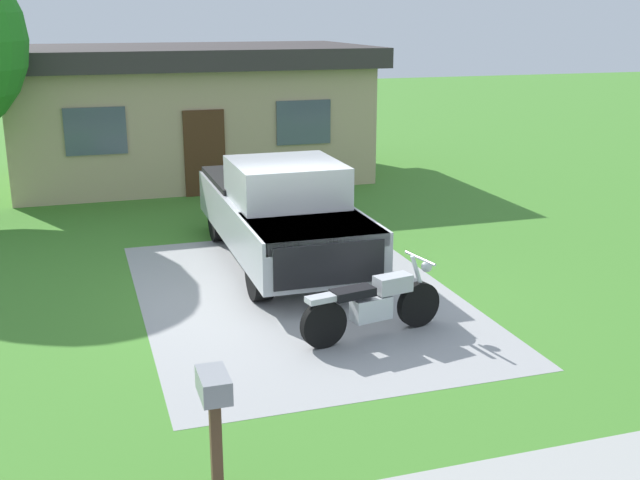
% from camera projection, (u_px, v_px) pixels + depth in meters
% --- Properties ---
extents(ground_plane, '(80.00, 80.00, 0.00)m').
position_uv_depth(ground_plane, '(299.00, 297.00, 12.40)').
color(ground_plane, '#44832C').
extents(driveway_pad, '(4.88, 7.16, 0.01)m').
position_uv_depth(driveway_pad, '(299.00, 297.00, 12.40)').
color(driveway_pad, '#9E9E9E').
rests_on(driveway_pad, ground).
extents(motorcycle, '(2.19, 0.79, 1.09)m').
position_uv_depth(motorcycle, '(374.00, 304.00, 10.77)').
color(motorcycle, black).
rests_on(motorcycle, ground).
extents(pickup_truck, '(2.02, 5.64, 1.90)m').
position_uv_depth(pickup_truck, '(280.00, 210.00, 13.97)').
color(pickup_truck, black).
rests_on(pickup_truck, ground).
extents(mailbox, '(0.26, 0.48, 1.26)m').
position_uv_depth(mailbox, '(214.00, 402.00, 7.00)').
color(mailbox, '#4C3823').
rests_on(mailbox, ground).
extents(neighbor_house, '(9.60, 5.60, 3.50)m').
position_uv_depth(neighbor_house, '(188.00, 111.00, 21.15)').
color(neighbor_house, tan).
rests_on(neighbor_house, ground).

